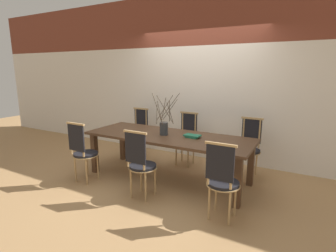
# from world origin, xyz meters

# --- Properties ---
(ground_plane) EXTENTS (16.00, 16.00, 0.00)m
(ground_plane) POSITION_xyz_m (0.00, 0.00, 0.00)
(ground_plane) COLOR #A87F51
(wall_rear) EXTENTS (12.00, 0.06, 3.20)m
(wall_rear) POSITION_xyz_m (0.00, 1.28, 1.60)
(wall_rear) COLOR silver
(wall_rear) RESTS_ON ground_plane
(dining_table) EXTENTS (2.69, 0.98, 0.73)m
(dining_table) POSITION_xyz_m (0.00, 0.00, 0.65)
(dining_table) COLOR #4C3321
(dining_table) RESTS_ON ground_plane
(chair_near_leftend) EXTENTS (0.40, 0.40, 0.98)m
(chair_near_leftend) POSITION_xyz_m (-1.09, -0.77, 0.52)
(chair_near_leftend) COLOR black
(chair_near_leftend) RESTS_ON ground_plane
(chair_near_left) EXTENTS (0.40, 0.40, 0.98)m
(chair_near_left) POSITION_xyz_m (-0.00, -0.77, 0.52)
(chair_near_left) COLOR black
(chair_near_left) RESTS_ON ground_plane
(chair_near_center) EXTENTS (0.40, 0.40, 0.98)m
(chair_near_center) POSITION_xyz_m (1.14, -0.77, 0.52)
(chair_near_center) COLOR black
(chair_near_center) RESTS_ON ground_plane
(chair_far_leftend) EXTENTS (0.40, 0.40, 0.98)m
(chair_far_leftend) POSITION_xyz_m (-1.13, 0.77, 0.52)
(chair_far_leftend) COLOR black
(chair_far_leftend) RESTS_ON ground_plane
(chair_far_left) EXTENTS (0.40, 0.40, 0.98)m
(chair_far_left) POSITION_xyz_m (-0.04, 0.77, 0.52)
(chair_far_left) COLOR black
(chair_far_left) RESTS_ON ground_plane
(chair_far_center) EXTENTS (0.40, 0.40, 0.98)m
(chair_far_center) POSITION_xyz_m (1.12, 0.77, 0.52)
(chair_far_center) COLOR black
(chair_far_center) RESTS_ON ground_plane
(vase_centerpiece) EXTENTS (0.37, 0.38, 0.67)m
(vase_centerpiece) POSITION_xyz_m (-0.07, -0.01, 0.85)
(vase_centerpiece) COLOR #33383D
(vase_centerpiece) RESTS_ON dining_table
(book_stack) EXTENTS (0.26, 0.16, 0.04)m
(book_stack) POSITION_xyz_m (0.40, 0.06, 0.75)
(book_stack) COLOR #1E6B4C
(book_stack) RESTS_ON dining_table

